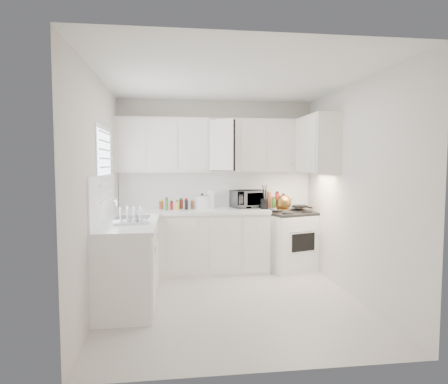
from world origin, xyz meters
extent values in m
plane|color=beige|center=(0.00, 0.00, 0.00)|extent=(3.20, 3.20, 0.00)
plane|color=white|center=(0.00, 0.00, 2.60)|extent=(3.20, 3.20, 0.00)
plane|color=beige|center=(0.00, 1.60, 1.30)|extent=(3.00, 0.00, 3.00)
plane|color=beige|center=(0.00, -1.60, 1.30)|extent=(3.00, 0.00, 3.00)
plane|color=beige|center=(-1.50, 0.00, 1.30)|extent=(0.00, 3.20, 3.20)
plane|color=beige|center=(1.50, 0.00, 1.30)|extent=(0.00, 3.20, 3.20)
cube|color=silver|center=(-0.39, 1.29, 0.93)|extent=(2.24, 0.64, 0.05)
cube|color=silver|center=(-1.19, 0.20, 0.93)|extent=(0.64, 1.62, 0.05)
cube|color=white|center=(0.00, 1.59, 1.23)|extent=(2.98, 0.02, 0.55)
cube|color=white|center=(-1.49, 0.20, 1.23)|extent=(0.02, 1.60, 0.55)
imported|color=gray|center=(0.47, 1.44, 1.12)|extent=(0.55, 0.39, 0.33)
cylinder|color=white|center=(-0.10, 1.45, 1.08)|extent=(0.12, 0.12, 0.27)
cylinder|color=#984F29|center=(-0.85, 1.42, 1.02)|extent=(0.06, 0.06, 0.13)
cylinder|color=#41812B|center=(-0.78, 1.33, 1.02)|extent=(0.06, 0.06, 0.13)
cylinder|color=red|center=(-0.70, 1.42, 1.02)|extent=(0.06, 0.06, 0.13)
cylinder|color=#F1F238|center=(-0.62, 1.33, 1.02)|extent=(0.06, 0.06, 0.13)
cylinder|color=maroon|center=(-0.55, 1.42, 1.02)|extent=(0.06, 0.06, 0.13)
cylinder|color=black|center=(-0.47, 1.33, 1.02)|extent=(0.06, 0.06, 0.13)
cylinder|color=#984F29|center=(-0.40, 1.42, 1.02)|extent=(0.06, 0.06, 0.13)
cylinder|color=red|center=(0.58, 1.46, 1.05)|extent=(0.06, 0.06, 0.19)
cylinder|color=#F1F238|center=(0.64, 1.40, 1.05)|extent=(0.06, 0.06, 0.19)
cylinder|color=maroon|center=(0.69, 1.46, 1.05)|extent=(0.06, 0.06, 0.19)
cylinder|color=black|center=(0.74, 1.40, 1.05)|extent=(0.06, 0.06, 0.19)
cylinder|color=#984F29|center=(0.80, 1.46, 1.05)|extent=(0.06, 0.06, 0.19)
cylinder|color=#41812B|center=(0.85, 1.40, 1.05)|extent=(0.06, 0.06, 0.19)
cylinder|color=red|center=(0.91, 1.46, 1.05)|extent=(0.06, 0.06, 0.19)
camera|label=1|loc=(-0.68, -4.49, 1.64)|focal=31.43mm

